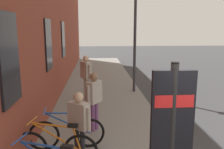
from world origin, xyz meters
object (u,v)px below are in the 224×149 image
bicycle_end_of_row (56,148)px  pedestrian_crossing_street (79,120)px  transit_info_sign (172,124)px  bicycle_far_end (67,133)px  pedestrian_by_facade (94,96)px  street_lamp (135,18)px  pedestrian_near_bus (86,73)px

bicycle_end_of_row → pedestrian_crossing_street: bearing=-72.5°
transit_info_sign → bicycle_far_end: bearing=33.9°
pedestrian_by_facade → street_lamp: (4.01, -1.75, 2.21)m
bicycle_far_end → pedestrian_by_facade: bearing=-31.6°
street_lamp → bicycle_end_of_row: bearing=156.2°
transit_info_sign → pedestrian_by_facade: 3.66m
pedestrian_by_facade → pedestrian_near_bus: 2.96m
bicycle_end_of_row → pedestrian_near_bus: size_ratio=1.00×
bicycle_end_of_row → pedestrian_crossing_street: size_ratio=1.15×
transit_info_sign → pedestrian_near_bus: transit_info_sign is taller
street_lamp → pedestrian_by_facade: bearing=156.4°
transit_info_sign → pedestrian_by_facade: transit_info_sign is taller
street_lamp → pedestrian_near_bus: bearing=117.3°
pedestrian_by_facade → street_lamp: bearing=-23.6°
bicycle_far_end → transit_info_sign: 3.19m
bicycle_end_of_row → street_lamp: (5.72, -2.52, 2.82)m
pedestrian_by_facade → pedestrian_near_bus: size_ratio=0.93×
street_lamp → bicycle_far_end: bearing=154.7°
transit_info_sign → pedestrian_crossing_street: transit_info_sign is taller
bicycle_end_of_row → bicycle_far_end: 0.71m
bicycle_far_end → transit_info_sign: transit_info_sign is taller
bicycle_far_end → pedestrian_near_bus: size_ratio=1.01×
bicycle_end_of_row → street_lamp: bearing=-23.8°
bicycle_end_of_row → pedestrian_near_bus: 4.72m
pedestrian_crossing_street → bicycle_end_of_row: bearing=107.5°
bicycle_far_end → pedestrian_crossing_street: bearing=-149.5°
bicycle_far_end → pedestrian_by_facade: 1.33m
pedestrian_crossing_street → pedestrian_by_facade: 1.59m
pedestrian_near_bus → street_lamp: (1.07, -2.08, 2.14)m
transit_info_sign → pedestrian_near_bus: size_ratio=1.37×
bicycle_far_end → street_lamp: (5.02, -2.37, 2.82)m
transit_info_sign → street_lamp: bearing=-5.6°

